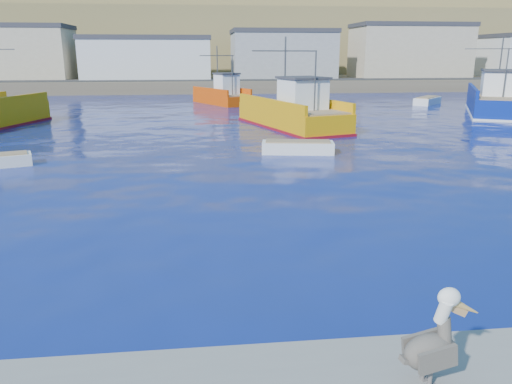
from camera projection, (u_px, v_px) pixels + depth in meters
ground at (320, 286)px, 11.69m from camera, size 260.00×260.00×0.00m
dock_bollards at (404, 340)px, 8.32m from camera, size 36.20×0.20×0.30m
far_shore at (209, 36)px, 113.80m from camera, size 200.00×81.00×24.00m
trawler_yellow_b at (293, 113)px, 36.31m from camera, size 7.04×11.82×6.50m
trawler_blue at (497, 101)px, 44.63m from camera, size 9.78×13.63×6.73m
boat_orange at (223, 94)px, 53.21m from camera, size 6.14×8.29×6.01m
skiff_mid at (298, 148)px, 27.14m from camera, size 4.03×1.94×0.84m
skiff_far at (427, 101)px, 53.01m from camera, size 4.20×4.41×0.98m
pelican at (434, 344)px, 7.31m from camera, size 1.25×0.61×1.54m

